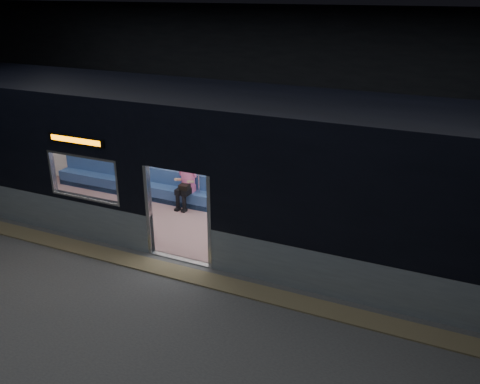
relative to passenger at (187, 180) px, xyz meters
The scene contains 7 objects.
station_floor 3.85m from the passenger, 70.41° to the right, with size 24.00×14.00×0.01m, color #47494C.
station_envelope 4.75m from the passenger, 70.41° to the right, with size 24.00×14.00×5.00m.
tactile_strip 3.34m from the passenger, 67.16° to the right, with size 22.80×0.50×0.03m, color #8C7F59.
metro_car 1.93m from the passenger, 38.53° to the right, with size 18.00×3.04×3.35m.
passenger is the anchor object (origin of this frame).
handbag 0.24m from the passenger, 77.25° to the right, with size 0.25×0.22×0.13m, color black.
transit_map 5.28m from the passenger, ahead, with size 0.92×0.03×0.60m, color white.
Camera 1 is at (5.12, -7.12, 5.45)m, focal length 38.00 mm.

